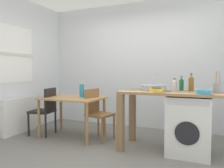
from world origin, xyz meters
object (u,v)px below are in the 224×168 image
(bottle_clear_small, at_px, (191,83))
(bottle_tall_green, at_px, (174,85))
(washing_machine, at_px, (189,125))
(mixing_bowl, at_px, (157,90))
(utensil_crock, at_px, (217,88))
(chair_opposite, at_px, (97,111))
(bottle_squat_brown, at_px, (181,84))
(colander, at_px, (203,92))
(vase, at_px, (82,91))
(chair_person_seat, at_px, (46,108))
(dining_table, at_px, (72,102))

(bottle_clear_small, bearing_deg, bottle_tall_green, 161.35)
(washing_machine, xyz_separation_m, mixing_bowl, (-0.44, -0.20, 0.52))
(bottle_clear_small, bearing_deg, utensil_crock, -21.16)
(bottle_tall_green, xyz_separation_m, utensil_crock, (0.62, -0.23, -0.01))
(chair_opposite, xyz_separation_m, bottle_squat_brown, (1.44, 0.14, 0.51))
(mixing_bowl, distance_m, utensil_crock, 0.84)
(bottle_clear_small, bearing_deg, washing_machine, -92.65)
(bottle_clear_small, bearing_deg, mixing_bowl, -138.85)
(utensil_crock, bearing_deg, mixing_bowl, -162.72)
(colander, height_order, vase, vase)
(washing_machine, bearing_deg, colander, -49.26)
(washing_machine, distance_m, vase, 1.95)
(chair_person_seat, distance_m, bottle_squat_brown, 2.53)
(chair_opposite, bearing_deg, bottle_tall_green, 107.84)
(bottle_tall_green, xyz_separation_m, bottle_clear_small, (0.26, -0.09, 0.04))
(mixing_bowl, relative_size, utensil_crock, 0.66)
(washing_machine, bearing_deg, vase, 175.58)
(bottle_tall_green, relative_size, bottle_squat_brown, 0.84)
(colander, bearing_deg, washing_machine, 130.74)
(washing_machine, height_order, vase, vase)
(bottle_tall_green, bearing_deg, bottle_squat_brown, -14.90)
(dining_table, relative_size, vase, 4.61)
(mixing_bowl, bearing_deg, bottle_clear_small, 41.15)
(washing_machine, height_order, utensil_crock, utensil_crock)
(vase, bearing_deg, bottle_clear_small, 1.32)
(vase, bearing_deg, washing_machine, -4.42)
(chair_opposite, height_order, bottle_squat_brown, bottle_squat_brown)
(chair_person_seat, distance_m, mixing_bowl, 2.21)
(chair_opposite, height_order, vase, vase)
(bottle_clear_small, bearing_deg, bottle_squat_brown, 158.64)
(chair_opposite, xyz_separation_m, colander, (1.76, -0.33, 0.44))
(chair_person_seat, bearing_deg, bottle_clear_small, -93.74)
(bottle_squat_brown, xyz_separation_m, vase, (-1.76, -0.10, -0.16))
(washing_machine, relative_size, bottle_clear_small, 3.20)
(utensil_crock, distance_m, vase, 2.27)
(utensil_crock, xyz_separation_m, colander, (-0.18, -0.27, -0.04))
(utensil_crock, relative_size, vase, 1.26)
(bottle_squat_brown, height_order, bottle_clear_small, bottle_clear_small)
(chair_opposite, xyz_separation_m, bottle_tall_green, (1.33, 0.17, 0.50))
(bottle_tall_green, distance_m, mixing_bowl, 0.51)
(dining_table, height_order, chair_person_seat, chair_person_seat)
(chair_person_seat, bearing_deg, mixing_bowl, -102.98)
(bottle_tall_green, bearing_deg, mixing_bowl, -111.41)
(chair_opposite, xyz_separation_m, bottle_clear_small, (1.58, 0.08, 0.53))
(bottle_clear_small, xyz_separation_m, vase, (-1.91, -0.04, -0.18))
(bottle_squat_brown, bearing_deg, colander, -55.03)
(colander, bearing_deg, bottle_clear_small, 113.61)
(bottle_squat_brown, relative_size, colander, 1.11)
(bottle_squat_brown, bearing_deg, bottle_clear_small, -21.36)
(bottle_clear_small, xyz_separation_m, utensil_crock, (0.36, -0.14, -0.05))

